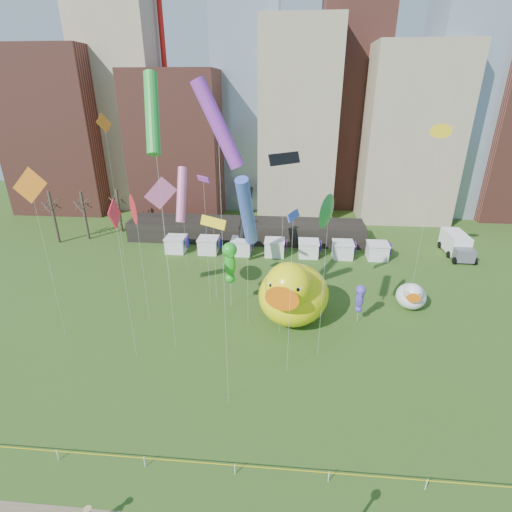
# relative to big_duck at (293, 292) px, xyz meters

# --- Properties ---
(ground) EXTENTS (160.00, 160.00, 0.00)m
(ground) POSITION_rel_big_duck_xyz_m (-3.58, -18.19, -3.56)
(ground) COLOR #36561B
(ground) RESTS_ON ground
(skyline) EXTENTS (101.00, 23.00, 68.00)m
(skyline) POSITION_rel_big_duck_xyz_m (-1.33, 42.87, 17.88)
(skyline) COLOR brown
(skyline) RESTS_ON ground
(pavilion) EXTENTS (38.00, 6.00, 3.20)m
(pavilion) POSITION_rel_big_duck_xyz_m (-7.58, 23.81, -1.96)
(pavilion) COLOR black
(pavilion) RESTS_ON ground
(vendor_tents) EXTENTS (33.24, 2.80, 2.40)m
(vendor_tents) POSITION_rel_big_duck_xyz_m (-2.56, 17.81, -2.45)
(vendor_tents) COLOR white
(vendor_tents) RESTS_ON ground
(bare_trees) EXTENTS (8.44, 6.44, 8.50)m
(bare_trees) POSITION_rel_big_duck_xyz_m (-33.75, 22.35, 0.45)
(bare_trees) COLOR #382B21
(bare_trees) RESTS_ON ground
(caution_tape) EXTENTS (50.00, 0.06, 0.90)m
(caution_tape) POSITION_rel_big_duck_xyz_m (-3.58, -18.19, -2.88)
(caution_tape) COLOR white
(caution_tape) RESTS_ON ground
(big_duck) EXTENTS (9.10, 10.83, 7.75)m
(big_duck) POSITION_rel_big_duck_xyz_m (0.00, 0.00, 0.00)
(big_duck) COLOR #FDF60C
(big_duck) RESTS_ON ground
(small_duck) EXTENTS (4.06, 4.86, 3.48)m
(small_duck) POSITION_rel_big_duck_xyz_m (13.41, 4.00, -1.96)
(small_duck) COLOR white
(small_duck) RESTS_ON ground
(seahorse_green) EXTENTS (1.94, 2.25, 7.93)m
(seahorse_green) POSITION_rel_big_duck_xyz_m (-6.88, 2.37, 2.39)
(seahorse_green) COLOR silver
(seahorse_green) RESTS_ON ground
(seahorse_purple) EXTENTS (1.26, 1.48, 4.46)m
(seahorse_purple) POSITION_rel_big_duck_xyz_m (7.02, 0.47, -0.43)
(seahorse_purple) COLOR silver
(seahorse_purple) RESTS_ON ground
(box_truck) EXTENTS (3.08, 7.39, 3.13)m
(box_truck) POSITION_rel_big_duck_xyz_m (24.42, 20.39, -1.95)
(box_truck) COLOR white
(box_truck) RESTS_ON ground
(kite_0) EXTENTS (1.88, 4.07, 14.56)m
(kite_0) POSITION_rel_big_duck_xyz_m (-14.40, -7.14, 10.34)
(kite_0) COLOR silver
(kite_0) RESTS_ON ground
(kite_1) EXTENTS (1.20, 4.04, 13.91)m
(kite_1) POSITION_rel_big_duck_xyz_m (-14.40, 11.87, 6.92)
(kite_1) COLOR silver
(kite_1) RESTS_ON ground
(kite_2) EXTENTS (2.73, 2.37, 17.98)m
(kite_2) POSITION_rel_big_duck_xyz_m (-1.20, -1.94, 13.84)
(kite_2) COLOR silver
(kite_2) RESTS_ON ground
(kite_3) EXTENTS (1.73, 3.65, 24.27)m
(kite_3) POSITION_rel_big_duck_xyz_m (-11.06, -5.62, 17.71)
(kite_3) COLOR silver
(kite_3) RESTS_ON ground
(kite_4) EXTENTS (3.23, 2.25, 10.15)m
(kite_4) POSITION_rel_big_duck_xyz_m (-8.83, 3.93, 6.03)
(kite_4) COLOR silver
(kite_4) RESTS_ON ground
(kite_5) EXTENTS (0.99, 1.77, 14.72)m
(kite_5) POSITION_rel_big_duck_xyz_m (-0.35, -8.09, 10.67)
(kite_5) COLOR silver
(kite_5) RESTS_ON ground
(kite_6) EXTENTS (3.20, 0.08, 16.97)m
(kite_6) POSITION_rel_big_duck_xyz_m (-22.80, -4.53, 11.61)
(kite_6) COLOR silver
(kite_6) RESTS_ON ground
(kite_7) EXTENTS (1.58, 1.43, 14.82)m
(kite_7) POSITION_rel_big_duck_xyz_m (-9.43, 2.99, 10.77)
(kite_7) COLOR silver
(kite_7) RESTS_ON ground
(kite_8) EXTENTS (1.71, 2.57, 13.80)m
(kite_8) POSITION_rel_big_duck_xyz_m (-15.29, -1.03, 8.84)
(kite_8) COLOR silver
(kite_8) RESTS_ON ground
(kite_9) EXTENTS (3.30, 1.47, 14.33)m
(kite_9) POSITION_rel_big_duck_xyz_m (-14.57, 4.56, 8.88)
(kite_9) COLOR silver
(kite_9) RESTS_ON ground
(kite_10) EXTENTS (1.95, 3.99, 11.47)m
(kite_10) POSITION_rel_big_duck_xyz_m (-6.20, 12.18, 4.65)
(kite_10) COLOR silver
(kite_10) RESTS_ON ground
(kite_11) EXTENTS (1.31, 2.62, 15.34)m
(kite_11) POSITION_rel_big_duck_xyz_m (2.50, -5.29, 10.43)
(kite_11) COLOR silver
(kite_11) RESTS_ON ground
(kite_12) EXTENTS (1.56, 0.38, 19.47)m
(kite_12) POSITION_rel_big_duck_xyz_m (15.55, 10.25, 15.04)
(kite_12) COLOR silver
(kite_12) RESTS_ON ground
(kite_13) EXTENTS (1.97, 4.42, 16.03)m
(kite_13) POSITION_rel_big_duck_xyz_m (-4.57, -0.94, 8.84)
(kite_13) COLOR silver
(kite_13) RESTS_ON ground
(kite_14) EXTENTS (0.90, 2.39, 20.14)m
(kite_14) POSITION_rel_big_duck_xyz_m (-24.52, 14.51, 14.86)
(kite_14) COLOR silver
(kite_14) RESTS_ON ground
(kite_15) EXTENTS (3.07, 1.05, 23.64)m
(kite_15) POSITION_rel_big_duck_xyz_m (-4.96, -12.03, 17.50)
(kite_15) COLOR silver
(kite_15) RESTS_ON ground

